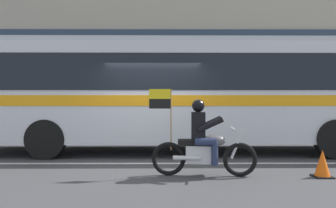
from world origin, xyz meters
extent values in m
plane|color=#3D3D3F|center=(0.00, 0.00, 0.00)|extent=(60.00, 60.00, 0.00)
cube|color=#B7B2A8|center=(0.00, 5.10, 0.07)|extent=(28.00, 3.80, 0.15)
cube|color=silver|center=(0.00, -0.60, 0.00)|extent=(26.60, 0.14, 0.01)
cube|color=gray|center=(0.00, 7.40, 5.86)|extent=(28.00, 0.80, 11.71)
cube|color=#233347|center=(0.00, 6.96, 4.10)|extent=(25.76, 0.10, 1.40)
cube|color=silver|center=(1.21, 1.20, 1.73)|extent=(12.95, 2.63, 2.70)
cube|color=black|center=(1.21, 1.20, 2.28)|extent=(11.92, 2.66, 0.96)
cube|color=orange|center=(1.21, 1.20, 1.53)|extent=(12.69, 2.65, 0.28)
cube|color=#ADB1BA|center=(1.21, 1.20, 3.14)|extent=(12.69, 2.50, 0.16)
cylinder|color=black|center=(-2.80, 0.02, 0.52)|extent=(1.04, 0.30, 1.04)
cylinder|color=black|center=(4.77, 0.02, 0.52)|extent=(1.04, 0.30, 1.04)
torus|color=black|center=(1.84, -1.97, 0.34)|extent=(0.69, 0.14, 0.69)
torus|color=black|center=(0.39, -1.87, 0.34)|extent=(0.69, 0.14, 0.69)
cube|color=silver|center=(1.07, -1.92, 0.44)|extent=(0.66, 0.32, 0.36)
ellipsoid|color=#59565B|center=(1.32, -1.93, 0.72)|extent=(0.50, 0.31, 0.24)
cube|color=black|center=(0.87, -1.90, 0.69)|extent=(0.58, 0.30, 0.12)
cylinder|color=silver|center=(1.78, -1.97, 0.65)|extent=(0.28, 0.08, 0.58)
cylinder|color=silver|center=(1.70, -1.96, 0.96)|extent=(0.08, 0.64, 0.04)
cylinder|color=silver|center=(0.76, -2.06, 0.39)|extent=(0.55, 0.13, 0.09)
cube|color=black|center=(1.00, -1.91, 1.02)|extent=(0.30, 0.38, 0.56)
sphere|color=black|center=(1.00, -1.91, 1.44)|extent=(0.26, 0.26, 0.26)
cylinder|color=#232D4C|center=(1.15, -1.74, 0.72)|extent=(0.43, 0.18, 0.15)
cylinder|color=#232D4C|center=(1.33, -1.76, 0.48)|extent=(0.13, 0.13, 0.46)
cylinder|color=#232D4C|center=(1.13, -2.10, 0.72)|extent=(0.43, 0.18, 0.15)
cylinder|color=#232D4C|center=(1.30, -2.11, 0.48)|extent=(0.13, 0.13, 0.46)
cylinder|color=black|center=(1.25, -1.73, 1.06)|extent=(0.52, 0.15, 0.32)
cylinder|color=black|center=(1.22, -2.13, 1.06)|extent=(0.52, 0.15, 0.32)
cylinder|color=olive|center=(0.44, -1.87, 1.15)|extent=(0.02, 0.02, 1.25)
cube|color=yellow|center=(0.22, -1.86, 1.68)|extent=(0.44, 0.05, 0.20)
cube|color=black|center=(0.22, -1.86, 1.47)|extent=(0.44, 0.05, 0.20)
cylinder|color=red|center=(-2.40, 3.93, 0.44)|extent=(0.22, 0.22, 0.58)
sphere|color=red|center=(-2.40, 3.93, 0.80)|extent=(0.20, 0.20, 0.20)
cylinder|color=red|center=(-2.40, 3.79, 0.47)|extent=(0.09, 0.10, 0.09)
cone|color=#EA590F|center=(3.49, -2.03, 0.28)|extent=(0.32, 0.32, 0.55)
cube|color=black|center=(3.49, -2.03, 0.01)|extent=(0.36, 0.36, 0.03)
camera|label=1|loc=(0.35, -8.74, 1.58)|focal=35.91mm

